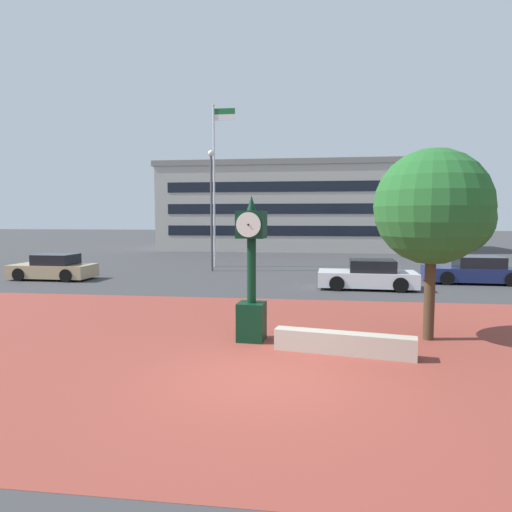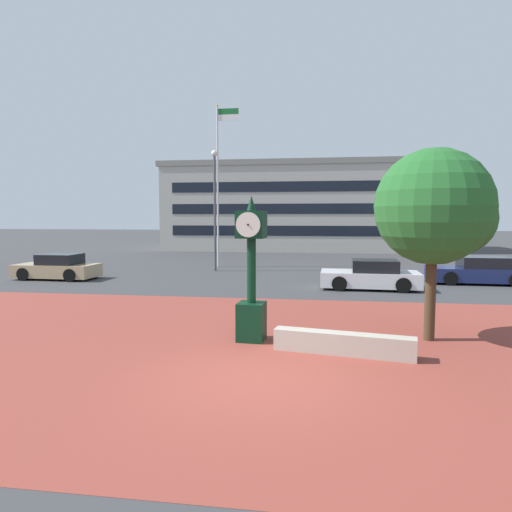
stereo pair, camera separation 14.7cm
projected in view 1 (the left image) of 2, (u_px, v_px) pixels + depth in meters
name	position (u px, v px, depth m)	size (l,w,h in m)	color
ground_plane	(262.00, 377.00, 8.82)	(200.00, 200.00, 0.00)	#38383A
plaza_brick_paving	(272.00, 345.00, 11.02)	(44.00, 12.46, 0.01)	brown
planter_wall	(343.00, 343.00, 10.30)	(3.20, 0.40, 0.50)	#ADA393
street_clock	(252.00, 277.00, 11.33)	(0.73, 0.80, 3.67)	black
plaza_tree	(438.00, 210.00, 11.34)	(3.12, 2.91, 4.85)	#42301E
car_street_near	(368.00, 276.00, 19.72)	(4.28, 2.08, 1.28)	silver
car_street_mid	(54.00, 268.00, 22.66)	(4.11, 1.98, 1.28)	tan
car_street_far	(475.00, 271.00, 21.34)	(4.53, 1.98, 1.28)	navy
flagpole_primary	(216.00, 177.00, 28.06)	(1.41, 0.14, 10.09)	silver
civic_building	(295.00, 207.00, 44.29)	(25.53, 10.22, 8.23)	#B2ADA3
street_lamp_post	(211.00, 198.00, 25.88)	(0.36, 0.36, 6.95)	#4C4C51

